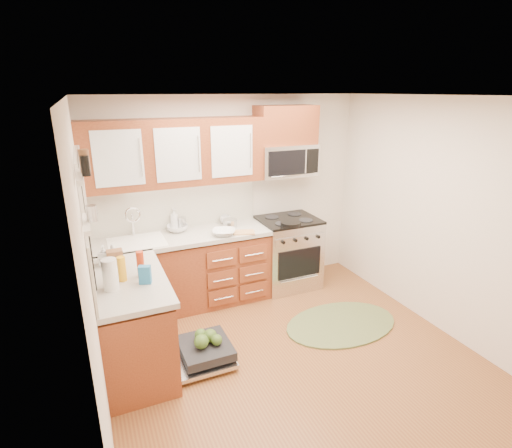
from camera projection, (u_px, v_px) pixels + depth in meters
name	position (u px, v px, depth m)	size (l,w,h in m)	color
floor	(293.00, 357.00, 4.01)	(3.50, 3.50, 0.00)	brown
ceiling	(302.00, 96.00, 3.21)	(3.50, 3.50, 0.00)	white
wall_back	(231.00, 196.00, 5.13)	(3.50, 0.04, 2.50)	silver
wall_front	(460.00, 350.00, 2.09)	(3.50, 0.04, 2.50)	silver
wall_left	(90.00, 275.00, 2.95)	(0.04, 3.50, 2.50)	silver
wall_right	(440.00, 217.00, 4.27)	(0.04, 3.50, 2.50)	silver
base_cabinet_back	(185.00, 273.00, 4.86)	(2.05, 0.60, 0.85)	#622716
base_cabinet_left	(133.00, 326.00, 3.78)	(0.60, 1.25, 0.85)	#622716
countertop_back	(183.00, 237.00, 4.70)	(2.07, 0.64, 0.05)	#BCB8AC
countertop_left	(129.00, 280.00, 3.63)	(0.64, 1.27, 0.05)	#BCB8AC
backsplash_back	(175.00, 206.00, 4.86)	(2.05, 0.02, 0.57)	#B0AE9E
backsplash_left	(90.00, 254.00, 3.42)	(0.02, 1.25, 0.57)	#B0AE9E
upper_cabinets	(175.00, 153.00, 4.51)	(2.05, 0.35, 0.75)	#622716
cabinet_over_mw	(286.00, 125.00, 4.95)	(0.76, 0.35, 0.47)	#622716
range	(288.00, 252.00, 5.36)	(0.76, 0.64, 0.95)	silver
microwave	(286.00, 160.00, 5.07)	(0.76, 0.38, 0.40)	silver
sink	(138.00, 252.00, 4.51)	(0.62, 0.50, 0.26)	white
dishwasher	(202.00, 353.00, 3.91)	(0.70, 0.60, 0.20)	silver
window	(85.00, 217.00, 3.29)	(0.03, 1.05, 1.05)	white
window_blind	(82.00, 177.00, 3.20)	(0.02, 0.96, 0.40)	white
shelf_upper	(80.00, 177.00, 2.40)	(0.04, 0.40, 0.03)	white
shelf_lower	(86.00, 224.00, 2.50)	(0.04, 0.40, 0.03)	white
rug	(341.00, 324.00, 4.56)	(1.34, 0.87, 0.02)	#646F3F
skillet	(291.00, 224.00, 4.94)	(0.25, 0.25, 0.05)	black
stock_pot	(230.00, 223.00, 4.94)	(0.17, 0.17, 0.10)	silver
cutting_board	(244.00, 232.00, 4.76)	(0.25, 0.16, 0.02)	tan
canister	(182.00, 223.00, 4.87)	(0.09, 0.09, 0.15)	silver
paper_towel_roll	(110.00, 274.00, 3.38)	(0.13, 0.13, 0.28)	white
mustard_bottle	(122.00, 269.00, 3.54)	(0.07, 0.07, 0.23)	gold
red_bottle	(141.00, 264.00, 3.61)	(0.07, 0.07, 0.25)	#AF2D0E
wooden_box	(115.00, 257.00, 3.88)	(0.15, 0.11, 0.15)	brown
blue_carton	(145.00, 275.00, 3.50)	(0.10, 0.06, 0.16)	teal
bowl_a	(224.00, 232.00, 4.68)	(0.27, 0.27, 0.07)	#999999
bowl_b	(177.00, 228.00, 4.81)	(0.25, 0.25, 0.08)	#999999
cup	(225.00, 220.00, 5.09)	(0.13, 0.13, 0.10)	#999999
soap_bottle_a	(174.00, 219.00, 4.84)	(0.10, 0.10, 0.27)	#999999
soap_bottle_b	(104.00, 255.00, 3.86)	(0.09, 0.09, 0.20)	#999999
soap_bottle_c	(113.00, 252.00, 4.00)	(0.13, 0.13, 0.16)	#999999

